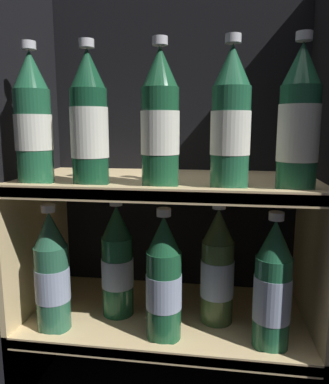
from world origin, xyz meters
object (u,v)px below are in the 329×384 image
Objects in this scene: bottle_upper_front_0 at (33,122)px; bottle_lower_back_1 at (217,269)px; bottle_lower_front_0 at (52,275)px; bottle_upper_front_3 at (231,122)px; bottle_upper_front_2 at (162,122)px; bottle_lower_back_0 at (117,263)px; bottle_upper_front_1 at (89,123)px; bottle_lower_front_1 at (164,281)px; bottle_upper_front_4 at (299,123)px; bottle_lower_front_2 at (273,289)px.

bottle_upper_front_0 is 0.45m from bottle_lower_back_1.
bottle_upper_front_0 is 1.00× the size of bottle_lower_front_0.
bottle_upper_front_3 is (0.35, 0.00, -0.00)m from bottle_upper_front_0.
bottle_upper_front_0 and bottle_upper_front_2 have the same top height.
bottle_lower_back_0 is 1.00× the size of bottle_lower_back_1.
bottle_upper_front_2 is at bearing -143.20° from bottle_lower_back_1.
bottle_upper_front_1 is 0.32m from bottle_lower_front_1.
bottle_upper_front_1 is 0.38m from bottle_lower_back_1.
bottle_upper_front_4 is (0.22, 0.00, -0.00)m from bottle_upper_front_2.
bottle_upper_front_2 is at bearing 0.00° from bottle_lower_front_0.
bottle_upper_front_3 is at bearing -18.64° from bottle_lower_back_0.
bottle_upper_front_1 is 0.13m from bottle_upper_front_2.
bottle_upper_front_2 is 0.22m from bottle_upper_front_4.
bottle_lower_back_0 is at bearing 166.17° from bottle_lower_front_2.
bottle_upper_front_0 is 0.52m from bottle_lower_front_2.
bottle_lower_front_1 is (0.13, 0.00, -0.29)m from bottle_upper_front_1.
bottle_lower_front_1 is (0.00, 0.00, -0.29)m from bottle_upper_front_2.
bottle_upper_front_3 reaches higher than bottle_lower_back_0.
bottle_upper_front_0 reaches higher than bottle_lower_front_0.
bottle_upper_front_3 reaches higher than bottle_lower_front_1.
bottle_lower_front_1 is at bearing -142.47° from bottle_lower_back_1.
bottle_upper_front_4 is (0.46, 0.00, -0.00)m from bottle_upper_front_0.
bottle_upper_front_1 is 1.00× the size of bottle_upper_front_4.
bottle_upper_front_4 is 0.45m from bottle_lower_back_0.
bottle_lower_front_1 is 1.00× the size of bottle_lower_back_0.
bottle_upper_front_2 is at bearing -35.09° from bottle_lower_back_0.
bottle_upper_front_2 is 1.00× the size of bottle_upper_front_4.
bottle_upper_front_1 is at bearing -180.00° from bottle_upper_front_2.
bottle_lower_front_1 and bottle_lower_back_1 have the same top height.
bottle_lower_front_0 is 0.22m from bottle_lower_front_1.
bottle_upper_front_0 reaches higher than bottle_lower_back_0.
bottle_lower_back_0 is at bearing 180.00° from bottle_lower_back_1.
bottle_upper_front_2 and bottle_upper_front_3 have the same top height.
bottle_lower_front_1 and bottle_lower_front_2 have the same top height.
bottle_upper_front_0 is 1.00× the size of bottle_lower_back_1.
bottle_lower_front_1 is at bearing 180.00° from bottle_upper_front_3.
bottle_lower_front_0 is at bearing -180.00° from bottle_lower_front_1.
bottle_lower_front_0 is at bearing -180.00° from bottle_upper_front_4.
bottle_lower_back_1 is (-0.12, 0.07, -0.29)m from bottle_upper_front_4.
bottle_upper_front_1 is 0.44m from bottle_lower_front_2.
bottle_upper_front_3 is 0.44m from bottle_lower_front_0.
bottle_upper_front_3 is 0.30m from bottle_lower_back_1.
bottle_upper_front_4 is at bearing 0.00° from bottle_upper_front_3.
bottle_upper_front_1 is 1.00× the size of bottle_lower_back_1.
bottle_lower_back_1 is at bearing 36.80° from bottle_upper_front_2.
bottle_upper_front_2 and bottle_upper_front_4 have the same top height.
bottle_upper_front_4 reaches higher than bottle_lower_back_0.
bottle_lower_front_1 is 0.12m from bottle_lower_back_1.
bottle_upper_front_4 is 0.29m from bottle_lower_front_2.
bottle_upper_front_2 is (0.24, 0.00, -0.00)m from bottle_upper_front_0.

